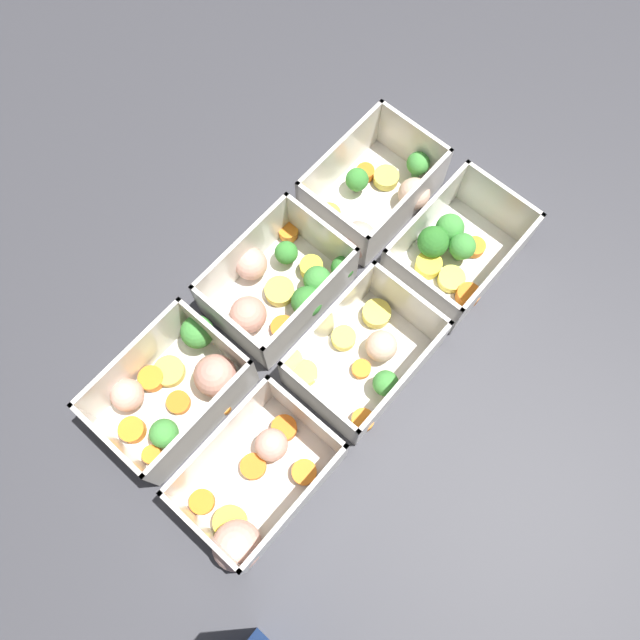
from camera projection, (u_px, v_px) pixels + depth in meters
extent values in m
plane|color=#38383D|center=(320.00, 328.00, 0.75)|extent=(4.00, 4.00, 0.00)
cube|color=silver|center=(371.00, 199.00, 0.81)|extent=(0.16, 0.11, 0.00)
cube|color=silver|center=(340.00, 159.00, 0.78)|extent=(0.16, 0.01, 0.08)
cube|color=silver|center=(407.00, 209.00, 0.76)|extent=(0.16, 0.01, 0.08)
cube|color=silver|center=(412.00, 144.00, 0.79)|extent=(0.01, 0.11, 0.08)
cube|color=silver|center=(332.00, 226.00, 0.75)|extent=(0.01, 0.11, 0.08)
sphere|color=#D19E8C|center=(358.00, 240.00, 0.76)|extent=(0.05, 0.05, 0.05)
cylinder|color=#49883F|center=(356.00, 186.00, 0.81)|extent=(0.01, 0.01, 0.01)
sphere|color=#388433|center=(357.00, 179.00, 0.79)|extent=(0.03, 0.03, 0.03)
cylinder|color=yellow|center=(329.00, 215.00, 0.79)|extent=(0.04, 0.04, 0.01)
cylinder|color=#519448|center=(416.00, 172.00, 0.81)|extent=(0.01, 0.01, 0.02)
sphere|color=#42933D|center=(418.00, 163.00, 0.79)|extent=(0.03, 0.03, 0.03)
cylinder|color=#DBC647|center=(386.00, 178.00, 0.81)|extent=(0.05, 0.05, 0.01)
sphere|color=beige|center=(414.00, 194.00, 0.78)|extent=(0.04, 0.04, 0.04)
cylinder|color=orange|center=(365.00, 173.00, 0.81)|extent=(0.03, 0.03, 0.01)
cube|color=silver|center=(279.00, 293.00, 0.76)|extent=(0.16, 0.11, 0.00)
cube|color=silver|center=(244.00, 254.00, 0.74)|extent=(0.16, 0.01, 0.08)
cube|color=silver|center=(312.00, 310.00, 0.72)|extent=(0.16, 0.01, 0.08)
cube|color=silver|center=(321.00, 237.00, 0.75)|extent=(0.01, 0.11, 0.08)
cube|color=silver|center=(231.00, 329.00, 0.71)|extent=(0.01, 0.11, 0.08)
cylinder|color=orange|center=(283.00, 328.00, 0.74)|extent=(0.03, 0.03, 0.01)
cylinder|color=orange|center=(288.00, 232.00, 0.78)|extent=(0.03, 0.03, 0.01)
cylinder|color=#DBC647|center=(282.00, 288.00, 0.76)|extent=(0.05, 0.05, 0.01)
cylinder|color=#49883F|center=(307.00, 308.00, 0.75)|extent=(0.01, 0.01, 0.01)
sphere|color=#388433|center=(307.00, 302.00, 0.73)|extent=(0.04, 0.04, 0.04)
cylinder|color=#49883F|center=(342.00, 274.00, 0.76)|extent=(0.01, 0.01, 0.02)
sphere|color=#388433|center=(342.00, 268.00, 0.74)|extent=(0.03, 0.03, 0.03)
sphere|color=#D19E8C|center=(252.00, 263.00, 0.75)|extent=(0.05, 0.05, 0.04)
sphere|color=tan|center=(248.00, 314.00, 0.73)|extent=(0.05, 0.05, 0.04)
cylinder|color=yellow|center=(311.00, 268.00, 0.76)|extent=(0.03, 0.03, 0.02)
cylinder|color=#49883F|center=(287.00, 258.00, 0.77)|extent=(0.01, 0.01, 0.01)
sphere|color=#388433|center=(286.00, 253.00, 0.76)|extent=(0.03, 0.03, 0.03)
cylinder|color=#519448|center=(317.00, 286.00, 0.76)|extent=(0.01, 0.01, 0.01)
sphere|color=#42933D|center=(317.00, 280.00, 0.74)|extent=(0.03, 0.03, 0.03)
cube|color=silver|center=(177.00, 399.00, 0.72)|extent=(0.16, 0.11, 0.00)
cube|color=silver|center=(136.00, 361.00, 0.70)|extent=(0.16, 0.01, 0.08)
cube|color=silver|center=(204.00, 424.00, 0.67)|extent=(0.16, 0.01, 0.08)
cube|color=silver|center=(219.00, 341.00, 0.70)|extent=(0.01, 0.11, 0.08)
cube|color=silver|center=(117.00, 445.00, 0.66)|extent=(0.01, 0.11, 0.08)
sphere|color=tan|center=(215.00, 375.00, 0.70)|extent=(0.06, 0.06, 0.05)
cylinder|color=orange|center=(151.00, 379.00, 0.72)|extent=(0.04, 0.04, 0.01)
cylinder|color=#519448|center=(168.00, 436.00, 0.70)|extent=(0.01, 0.01, 0.01)
sphere|color=#42933D|center=(164.00, 433.00, 0.68)|extent=(0.03, 0.03, 0.03)
cylinder|color=orange|center=(152.00, 455.00, 0.69)|extent=(0.03, 0.03, 0.01)
cylinder|color=#DBC647|center=(169.00, 371.00, 0.72)|extent=(0.05, 0.05, 0.01)
cylinder|color=orange|center=(179.00, 402.00, 0.71)|extent=(0.03, 0.03, 0.01)
cylinder|color=#519448|center=(201.00, 338.00, 0.73)|extent=(0.01, 0.01, 0.01)
sphere|color=#42933D|center=(197.00, 332.00, 0.71)|extent=(0.04, 0.04, 0.04)
cylinder|color=orange|center=(132.00, 430.00, 0.70)|extent=(0.03, 0.03, 0.01)
sphere|color=#D19E8C|center=(127.00, 395.00, 0.70)|extent=(0.04, 0.04, 0.04)
cylinder|color=orange|center=(222.00, 406.00, 0.71)|extent=(0.03, 0.03, 0.01)
cube|color=silver|center=(452.00, 260.00, 0.78)|extent=(0.16, 0.11, 0.00)
cube|color=silver|center=(423.00, 221.00, 0.76)|extent=(0.16, 0.01, 0.08)
cube|color=silver|center=(495.00, 275.00, 0.73)|extent=(0.16, 0.01, 0.08)
cube|color=silver|center=(497.00, 205.00, 0.76)|extent=(0.01, 0.11, 0.08)
cube|color=silver|center=(418.00, 293.00, 0.72)|extent=(0.01, 0.11, 0.08)
cylinder|color=orange|center=(475.00, 247.00, 0.78)|extent=(0.03, 0.03, 0.01)
cylinder|color=yellow|center=(428.00, 265.00, 0.76)|extent=(0.04, 0.04, 0.02)
cylinder|color=orange|center=(468.00, 295.00, 0.75)|extent=(0.03, 0.03, 0.02)
cylinder|color=#407A37|center=(431.00, 249.00, 0.77)|extent=(0.01, 0.01, 0.01)
sphere|color=#2D7228|center=(433.00, 242.00, 0.76)|extent=(0.04, 0.04, 0.04)
cylinder|color=#519448|center=(447.00, 235.00, 0.78)|extent=(0.01, 0.01, 0.01)
sphere|color=#42933D|center=(450.00, 228.00, 0.76)|extent=(0.04, 0.04, 0.04)
cylinder|color=#519448|center=(459.00, 254.00, 0.77)|extent=(0.01, 0.01, 0.02)
sphere|color=#42933D|center=(462.00, 246.00, 0.75)|extent=(0.03, 0.03, 0.03)
cylinder|color=#DBC647|center=(451.00, 279.00, 0.76)|extent=(0.05, 0.05, 0.01)
cube|color=silver|center=(362.00, 362.00, 0.73)|extent=(0.16, 0.11, 0.00)
cube|color=silver|center=(328.00, 323.00, 0.71)|extent=(0.16, 0.01, 0.08)
cube|color=silver|center=(402.00, 384.00, 0.69)|extent=(0.16, 0.01, 0.08)
cube|color=silver|center=(408.00, 305.00, 0.72)|extent=(0.01, 0.11, 0.08)
cube|color=silver|center=(319.00, 405.00, 0.68)|extent=(0.01, 0.11, 0.08)
sphere|color=beige|center=(381.00, 346.00, 0.72)|extent=(0.04, 0.04, 0.04)
cylinder|color=#519448|center=(384.00, 387.00, 0.71)|extent=(0.01, 0.01, 0.01)
sphere|color=#42933D|center=(386.00, 383.00, 0.70)|extent=(0.03, 0.03, 0.03)
cylinder|color=#DBC647|center=(305.00, 373.00, 0.72)|extent=(0.04, 0.04, 0.01)
cylinder|color=orange|center=(363.00, 420.00, 0.70)|extent=(0.04, 0.04, 0.01)
cylinder|color=#DBC647|center=(376.00, 314.00, 0.74)|extent=(0.05, 0.05, 0.01)
cylinder|color=#DBC647|center=(344.00, 338.00, 0.73)|extent=(0.04, 0.04, 0.01)
cylinder|color=orange|center=(361.00, 369.00, 0.72)|extent=(0.03, 0.03, 0.01)
cube|color=silver|center=(261.00, 477.00, 0.69)|extent=(0.16, 0.11, 0.00)
cube|color=silver|center=(221.00, 439.00, 0.67)|extent=(0.16, 0.01, 0.08)
cube|color=silver|center=(296.00, 509.00, 0.64)|extent=(0.16, 0.01, 0.08)
cube|color=silver|center=(307.00, 418.00, 0.67)|extent=(0.01, 0.11, 0.08)
cube|color=silver|center=(205.00, 532.00, 0.63)|extent=(0.01, 0.11, 0.08)
cylinder|color=orange|center=(202.00, 502.00, 0.67)|extent=(0.04, 0.04, 0.01)
sphere|color=#D19E8C|center=(271.00, 445.00, 0.68)|extent=(0.05, 0.05, 0.04)
cylinder|color=yellow|center=(230.00, 522.00, 0.66)|extent=(0.05, 0.05, 0.02)
cylinder|color=orange|center=(284.00, 428.00, 0.70)|extent=(0.04, 0.04, 0.01)
sphere|color=#D19E8C|center=(237.00, 545.00, 0.64)|extent=(0.06, 0.06, 0.05)
cylinder|color=orange|center=(304.00, 472.00, 0.68)|extent=(0.04, 0.04, 0.01)
cylinder|color=orange|center=(253.00, 467.00, 0.68)|extent=(0.04, 0.04, 0.01)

